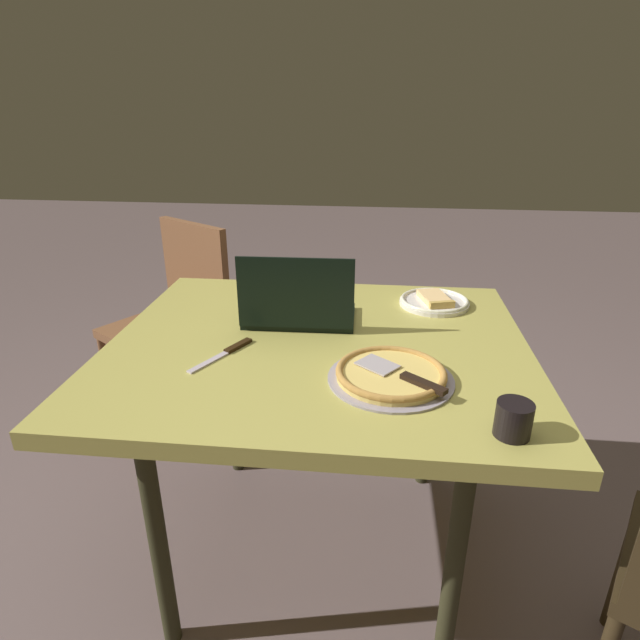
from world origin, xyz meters
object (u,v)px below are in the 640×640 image
Objects in this scene: pizza_plate at (434,301)px; chair_near at (178,311)px; laptop at (299,308)px; dining_table at (318,361)px; table_knife at (227,352)px; pizza_tray at (391,374)px; drink_cup at (514,419)px.

chair_near reaches higher than pizza_plate.
pizza_plate is at bearing 25.21° from laptop.
chair_near is at bearing 132.72° from dining_table.
pizza_plate reaches higher than dining_table.
chair_near reaches higher than table_knife.
pizza_plate is 1.22m from chair_near.
dining_table is 0.27m from table_knife.
pizza_tray is (0.28, -0.32, -0.03)m from laptop.
laptop is (-0.07, 0.12, 0.12)m from dining_table.
drink_cup reaches higher than pizza_plate.
pizza_plate is at bearing -23.51° from chair_near.
chair_near is at bearing 119.02° from table_knife.
laptop is at bearing -45.61° from chair_near.
drink_cup reaches higher than dining_table.
pizza_plate is 0.54m from pizza_tray.
dining_table is 15.70× the size of drink_cup.
table_knife is 1.06m from chair_near.
laptop reaches higher than dining_table.
dining_table is 0.18m from laptop.
pizza_tray is at bearing -44.90° from dining_table.
chair_near is (-0.66, 0.68, -0.31)m from laptop.
pizza_plate is at bearing 97.06° from drink_cup.
pizza_tray is 1.40m from chair_near.
pizza_plate is 0.26× the size of chair_near.
laptop is 0.42m from pizza_tray.
laptop is at bearing 53.15° from table_knife.
dining_table is at bearing -58.72° from laptop.
laptop is 1.00m from chair_near.
drink_cup is (0.52, -0.52, -0.01)m from laptop.
table_knife reaches higher than dining_table.
table_knife is (-0.59, -0.42, -0.01)m from pizza_plate.
pizza_tray is at bearing 140.30° from drink_cup.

